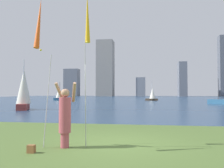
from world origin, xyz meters
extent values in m
cube|color=navy|center=(0.00, 62.35, -0.06)|extent=(120.00, 115.31, 0.12)
cube|color=#263316|center=(0.00, 4.69, -0.02)|extent=(120.00, 0.70, 0.02)
cylinder|color=#B24C59|center=(-1.50, -0.80, 0.22)|extent=(0.25, 0.25, 0.45)
cylinder|color=#B24C59|center=(-1.50, -0.80, 0.98)|extent=(0.36, 0.36, 1.06)
sphere|color=tan|center=(-1.50, -0.80, 1.64)|extent=(0.26, 0.26, 0.26)
cylinder|color=tan|center=(-1.73, -0.66, 1.66)|extent=(0.26, 0.41, 0.61)
cylinder|color=tan|center=(-1.27, -0.66, 1.66)|extent=(0.26, 0.41, 0.61)
cylinder|color=#B2B2B7|center=(-2.11, -0.71, 1.45)|extent=(0.02, 0.53, 2.85)
cone|color=#F25919|center=(-2.11, -1.35, 3.67)|extent=(0.16, 0.43, 1.56)
sphere|color=yellow|center=(-2.11, -1.21, 2.89)|extent=(0.06, 0.06, 0.06)
cylinder|color=#B2B2B7|center=(-0.89, -0.71, 1.61)|extent=(0.02, 0.20, 3.22)
cone|color=yellow|center=(-0.89, -0.49, 4.01)|extent=(0.16, 0.24, 1.58)
sphere|color=yellow|center=(-0.89, -0.54, 3.23)|extent=(0.06, 0.06, 0.06)
cube|color=brown|center=(-2.19, -1.55, 0.11)|extent=(0.20, 0.15, 0.22)
cube|color=maroon|center=(-11.09, 13.95, 0.29)|extent=(1.86, 2.94, 0.59)
cylinder|color=silver|center=(-11.09, 13.95, 2.78)|extent=(0.08, 0.08, 4.37)
cone|color=silver|center=(-11.17, 14.14, 2.30)|extent=(1.82, 1.82, 3.41)
cube|color=brown|center=(1.58, 43.57, 0.21)|extent=(2.64, 0.56, 0.42)
cylinder|color=silver|center=(1.58, 43.57, 2.38)|extent=(0.08, 0.08, 3.91)
cone|color=silver|center=(1.78, 43.58, 1.53)|extent=(1.33, 1.33, 2.21)
cube|color=#2D6084|center=(-18.48, 42.65, 0.27)|extent=(2.74, 0.69, 0.54)
cylinder|color=#47474C|center=(-18.48, 42.65, 2.29)|extent=(0.08, 0.08, 3.49)
cone|color=silver|center=(-18.68, 42.64, 1.55)|extent=(1.45, 1.45, 2.02)
cube|color=#2D6084|center=(11.09, 29.23, 0.33)|extent=(2.90, 2.45, 0.67)
cylinder|color=#47474C|center=(11.09, 29.23, 2.23)|extent=(0.09, 0.09, 3.12)
cube|color=slate|center=(-35.93, 103.48, 6.57)|extent=(6.96, 4.86, 13.14)
cube|color=gray|center=(-19.48, 104.16, 13.27)|extent=(7.79, 7.51, 26.54)
cube|color=gray|center=(-2.77, 105.73, 4.41)|extent=(4.24, 5.76, 8.82)
cube|color=slate|center=(15.88, 102.78, 7.67)|extent=(3.48, 7.13, 15.34)
cube|color=#565B66|center=(34.28, 105.53, 13.70)|extent=(3.95, 4.32, 27.41)
camera|label=1|loc=(1.00, -7.72, 1.65)|focal=38.28mm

